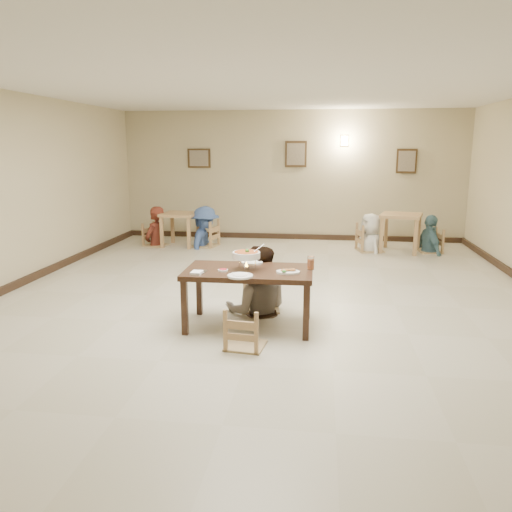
# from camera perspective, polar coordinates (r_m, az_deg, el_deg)

# --- Properties ---
(floor) EXTENTS (10.00, 10.00, 0.00)m
(floor) POSITION_cam_1_polar(r_m,az_deg,el_deg) (7.20, 1.38, -5.08)
(floor) COLOR #C0B7A0
(floor) RESTS_ON ground
(ceiling) EXTENTS (10.00, 10.00, 0.00)m
(ceiling) POSITION_cam_1_polar(r_m,az_deg,el_deg) (6.93, 1.51, 19.33)
(ceiling) COLOR silver
(ceiling) RESTS_ON wall_back
(wall_back) EXTENTS (10.00, 0.00, 10.00)m
(wall_back) POSITION_cam_1_polar(r_m,az_deg,el_deg) (11.88, 4.06, 9.13)
(wall_back) COLOR tan
(wall_back) RESTS_ON floor
(wall_front) EXTENTS (10.00, 0.00, 10.00)m
(wall_front) POSITION_cam_1_polar(r_m,az_deg,el_deg) (2.08, -13.57, -6.34)
(wall_front) COLOR tan
(wall_front) RESTS_ON floor
(wall_left) EXTENTS (0.00, 10.00, 10.00)m
(wall_left) POSITION_cam_1_polar(r_m,az_deg,el_deg) (8.34, -27.23, 6.47)
(wall_left) COLOR tan
(wall_left) RESTS_ON floor
(baseboard_back) EXTENTS (8.00, 0.06, 0.12)m
(baseboard_back) POSITION_cam_1_polar(r_m,az_deg,el_deg) (12.01, 3.95, 2.25)
(baseboard_back) COLOR black
(baseboard_back) RESTS_ON floor
(baseboard_left) EXTENTS (0.06, 10.00, 0.12)m
(baseboard_left) POSITION_cam_1_polar(r_m,az_deg,el_deg) (8.56, -26.13, -3.14)
(baseboard_left) COLOR black
(baseboard_left) RESTS_ON floor
(picture_a) EXTENTS (0.55, 0.04, 0.45)m
(picture_a) POSITION_cam_1_polar(r_m,az_deg,el_deg) (12.16, -6.53, 11.04)
(picture_a) COLOR #372514
(picture_a) RESTS_ON wall_back
(picture_b) EXTENTS (0.50, 0.04, 0.60)m
(picture_b) POSITION_cam_1_polar(r_m,az_deg,el_deg) (11.81, 4.58, 11.53)
(picture_b) COLOR #372514
(picture_b) RESTS_ON wall_back
(picture_c) EXTENTS (0.45, 0.04, 0.55)m
(picture_c) POSITION_cam_1_polar(r_m,az_deg,el_deg) (11.94, 16.83, 10.34)
(picture_c) COLOR #372514
(picture_c) RESTS_ON wall_back
(wall_sconce) EXTENTS (0.16, 0.05, 0.22)m
(wall_sconce) POSITION_cam_1_polar(r_m,az_deg,el_deg) (11.81, 10.08, 12.84)
(wall_sconce) COLOR #FFD88C
(wall_sconce) RESTS_ON wall_back
(main_table) EXTENTS (1.54, 0.88, 0.72)m
(main_table) POSITION_cam_1_polar(r_m,az_deg,el_deg) (6.01, -0.83, -2.30)
(main_table) COLOR #372014
(main_table) RESTS_ON floor
(chair_far) EXTENTS (0.50, 0.50, 1.07)m
(chair_far) POSITION_cam_1_polar(r_m,az_deg,el_deg) (6.70, 0.49, -1.67)
(chair_far) COLOR tan
(chair_far) RESTS_ON floor
(chair_near) EXTENTS (0.41, 0.41, 0.88)m
(chair_near) POSITION_cam_1_polar(r_m,az_deg,el_deg) (5.45, -1.23, -6.03)
(chair_near) COLOR tan
(chair_near) RESTS_ON floor
(main_diner) EXTENTS (0.96, 0.79, 1.79)m
(main_diner) POSITION_cam_1_polar(r_m,az_deg,el_deg) (6.50, 0.18, 1.17)
(main_diner) COLOR gray
(main_diner) RESTS_ON floor
(curry_warmer) EXTENTS (0.37, 0.33, 0.30)m
(curry_warmer) POSITION_cam_1_polar(r_m,az_deg,el_deg) (5.96, -1.11, 0.09)
(curry_warmer) COLOR silver
(curry_warmer) RESTS_ON main_table
(rice_plate_far) EXTENTS (0.27, 0.27, 0.06)m
(rice_plate_far) POSITION_cam_1_polar(r_m,az_deg,el_deg) (6.31, -0.45, -0.72)
(rice_plate_far) COLOR white
(rice_plate_far) RESTS_ON main_table
(rice_plate_near) EXTENTS (0.29, 0.29, 0.07)m
(rice_plate_near) POSITION_cam_1_polar(r_m,az_deg,el_deg) (5.66, -1.82, -2.25)
(rice_plate_near) COLOR white
(rice_plate_near) RESTS_ON main_table
(fried_plate) EXTENTS (0.28, 0.28, 0.06)m
(fried_plate) POSITION_cam_1_polar(r_m,az_deg,el_deg) (5.83, 3.68, -1.76)
(fried_plate) COLOR white
(fried_plate) RESTS_ON main_table
(chili_dish) EXTENTS (0.12, 0.12, 0.03)m
(chili_dish) POSITION_cam_1_polar(r_m,az_deg,el_deg) (5.93, -3.79, -1.62)
(chili_dish) COLOR white
(chili_dish) RESTS_ON main_table
(napkin_cutlery) EXTENTS (0.16, 0.25, 0.03)m
(napkin_cutlery) POSITION_cam_1_polar(r_m,az_deg,el_deg) (5.83, -6.75, -1.90)
(napkin_cutlery) COLOR white
(napkin_cutlery) RESTS_ON main_table
(drink_glass) EXTENTS (0.08, 0.08, 0.16)m
(drink_glass) POSITION_cam_1_polar(r_m,az_deg,el_deg) (6.02, 6.27, -0.83)
(drink_glass) COLOR white
(drink_glass) RESTS_ON main_table
(bg_table_left) EXTENTS (0.80, 0.80, 0.74)m
(bg_table_left) POSITION_cam_1_polar(r_m,az_deg,el_deg) (11.17, -8.67, 4.20)
(bg_table_left) COLOR tan
(bg_table_left) RESTS_ON floor
(bg_table_right) EXTENTS (0.97, 0.97, 0.80)m
(bg_table_right) POSITION_cam_1_polar(r_m,az_deg,el_deg) (10.87, 16.24, 3.91)
(bg_table_right) COLOR tan
(bg_table_right) RESTS_ON floor
(bg_chair_ll) EXTENTS (0.45, 0.45, 0.96)m
(bg_chair_ll) POSITION_cam_1_polar(r_m,az_deg,el_deg) (11.29, -11.43, 3.54)
(bg_chair_ll) COLOR tan
(bg_chair_ll) RESTS_ON floor
(bg_chair_lr) EXTENTS (0.51, 0.51, 1.09)m
(bg_chair_lr) POSITION_cam_1_polar(r_m,az_deg,el_deg) (11.08, -5.87, 3.90)
(bg_chair_lr) COLOR tan
(bg_chair_lr) RESTS_ON floor
(bg_chair_rl) EXTENTS (0.51, 0.51, 1.09)m
(bg_chair_rl) POSITION_cam_1_polar(r_m,az_deg,el_deg) (10.78, 12.99, 3.40)
(bg_chair_rl) COLOR tan
(bg_chair_rl) RESTS_ON floor
(bg_chair_rr) EXTENTS (0.44, 0.44, 0.94)m
(bg_chair_rr) POSITION_cam_1_polar(r_m,az_deg,el_deg) (11.02, 19.33, 2.82)
(bg_chair_rr) COLOR tan
(bg_chair_rr) RESTS_ON floor
(bg_diner_a) EXTENTS (0.61, 0.75, 1.76)m
(bg_diner_a) POSITION_cam_1_polar(r_m,az_deg,el_deg) (11.24, -11.52, 5.57)
(bg_diner_a) COLOR #5B2318
(bg_diner_a) RESTS_ON floor
(bg_diner_b) EXTENTS (0.73, 1.19, 1.78)m
(bg_diner_b) POSITION_cam_1_polar(r_m,az_deg,el_deg) (11.03, -5.91, 5.67)
(bg_diner_b) COLOR #4463A0
(bg_diner_b) RESTS_ON floor
(bg_diner_c) EXTENTS (0.75, 0.91, 1.60)m
(bg_diner_c) POSITION_cam_1_polar(r_m,az_deg,el_deg) (10.74, 13.05, 4.75)
(bg_diner_c) COLOR silver
(bg_diner_c) RESTS_ON floor
(bg_diner_d) EXTENTS (0.61, 0.99, 1.58)m
(bg_diner_d) POSITION_cam_1_polar(r_m,az_deg,el_deg) (10.97, 19.45, 4.47)
(bg_diner_d) COLOR slate
(bg_diner_d) RESTS_ON floor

